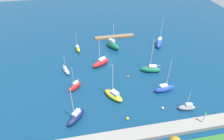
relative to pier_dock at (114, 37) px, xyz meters
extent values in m
plane|color=navy|center=(6.18, 17.71, -0.43)|extent=(160.00, 160.00, 0.00)
cube|color=olive|center=(0.00, 0.00, 0.00)|extent=(18.14, 2.19, 0.87)
cube|color=gray|center=(6.18, 53.11, 0.22)|extent=(64.57, 3.78, 1.32)
cylinder|color=silver|center=(-13.35, 53.11, 2.48)|extent=(0.36, 0.36, 3.20)
sphere|color=green|center=(-13.35, 53.11, 4.33)|extent=(0.56, 0.56, 0.56)
ellipsoid|color=red|center=(19.57, 32.14, 0.60)|extent=(4.93, 4.59, 2.06)
cube|color=silver|center=(19.26, 31.87, 2.02)|extent=(2.02, 1.94, 0.79)
cylinder|color=silver|center=(19.76, 32.31, 5.08)|extent=(0.12, 0.12, 6.91)
cylinder|color=silver|center=(18.90, 31.56, 2.56)|extent=(1.79, 1.58, 0.10)
ellipsoid|color=#19724C|center=(-7.78, 27.89, 0.67)|extent=(7.64, 4.35, 2.21)
cube|color=silver|center=(-8.34, 28.05, 2.09)|extent=(2.91, 2.13, 0.63)
cylinder|color=silver|center=(-7.44, 27.79, 7.42)|extent=(0.17, 0.17, 11.28)
cylinder|color=silver|center=(-9.17, 28.29, 2.56)|extent=(3.50, 1.13, 0.14)
ellipsoid|color=#2347B2|center=(-17.61, 10.89, 0.83)|extent=(5.45, 7.38, 2.52)
cube|color=silver|center=(-17.89, 10.39, 2.47)|extent=(2.43, 2.92, 0.76)
cylinder|color=silver|center=(-17.44, 11.21, 7.32)|extent=(0.17, 0.17, 10.47)
cylinder|color=silver|center=(-18.23, 9.78, 3.00)|extent=(1.70, 2.91, 0.14)
ellipsoid|color=yellow|center=(17.46, 8.29, 0.54)|extent=(2.53, 5.51, 1.95)
cube|color=silver|center=(17.38, 8.71, 1.77)|extent=(1.28, 2.05, 0.50)
cylinder|color=silver|center=(17.51, 8.03, 4.82)|extent=(0.13, 0.13, 6.61)
cylinder|color=silver|center=(17.30, 9.12, 2.17)|extent=(0.52, 2.19, 0.10)
ellipsoid|color=white|center=(22.40, 22.69, 0.47)|extent=(3.26, 5.11, 1.81)
cube|color=silver|center=(22.56, 22.32, 1.64)|extent=(1.48, 1.97, 0.54)
cylinder|color=silver|center=(22.30, 22.91, 4.28)|extent=(0.12, 0.12, 5.81)
cylinder|color=silver|center=(22.76, 21.85, 2.06)|extent=(1.02, 2.17, 0.10)
ellipsoid|color=#141E4C|center=(19.98, 44.93, 0.65)|extent=(6.16, 6.38, 2.16)
cube|color=silver|center=(19.62, 44.54, 2.13)|extent=(2.61, 2.66, 0.80)
cylinder|color=silver|center=(20.21, 45.18, 6.76)|extent=(0.16, 0.16, 10.06)
cylinder|color=silver|center=(19.41, 44.32, 2.67)|extent=(1.69, 1.81, 0.13)
ellipsoid|color=gray|center=(-12.01, 47.15, 0.42)|extent=(5.20, 2.51, 1.70)
cube|color=silver|center=(-12.41, 47.21, 1.62)|extent=(1.94, 1.32, 0.71)
cylinder|color=silver|center=(-11.77, 47.11, 4.04)|extent=(0.12, 0.12, 5.54)
cylinder|color=silver|center=(-12.68, 47.25, 2.12)|extent=(1.83, 0.39, 0.10)
ellipsoid|color=red|center=(9.46, 20.65, 0.71)|extent=(7.54, 5.63, 2.28)
cube|color=silver|center=(8.95, 20.36, 2.23)|extent=(2.99, 2.51, 0.76)
cylinder|color=silver|center=(9.78, 20.83, 6.34)|extent=(0.18, 0.18, 8.97)
cylinder|color=silver|center=(8.44, 20.07, 2.77)|extent=(2.75, 1.64, 0.14)
ellipsoid|color=#19724C|center=(2.64, 9.29, 1.05)|extent=(6.05, 7.39, 2.96)
cube|color=silver|center=(2.97, 8.80, 3.10)|extent=(2.62, 2.96, 1.15)
cylinder|color=silver|center=(2.43, 9.60, 6.70)|extent=(0.18, 0.18, 8.34)
cylinder|color=silver|center=(3.41, 8.16, 3.83)|extent=(2.09, 2.95, 0.14)
ellipsoid|color=#2347B2|center=(-8.71, 38.56, 0.71)|extent=(6.98, 2.68, 2.29)
cube|color=silver|center=(-8.17, 38.62, 2.15)|extent=(2.56, 1.45, 0.59)
cylinder|color=silver|center=(-9.05, 38.53, 6.78)|extent=(0.16, 0.16, 9.85)
cylinder|color=silver|center=(-7.63, 38.67, 2.60)|extent=(2.86, 0.42, 0.13)
ellipsoid|color=yellow|center=(8.08, 38.43, 0.65)|extent=(6.14, 7.26, 2.17)
cube|color=silver|center=(7.75, 38.89, 2.16)|extent=(2.69, 2.95, 0.84)
cylinder|color=silver|center=(8.29, 38.13, 7.09)|extent=(0.17, 0.17, 10.70)
cylinder|color=silver|center=(7.47, 39.29, 2.74)|extent=(1.74, 2.39, 0.14)
sphere|color=white|center=(-5.32, 45.60, -0.05)|extent=(0.77, 0.77, 0.77)
sphere|color=orange|center=(1.04, 29.41, -0.09)|extent=(0.70, 0.70, 0.70)
sphere|color=yellow|center=(5.81, 47.42, -0.02)|extent=(0.83, 0.83, 0.83)
camera|label=1|loc=(16.96, 82.56, 45.13)|focal=32.53mm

